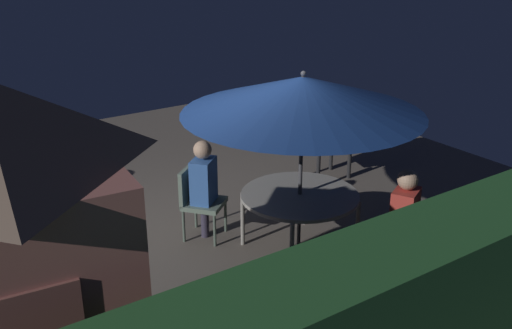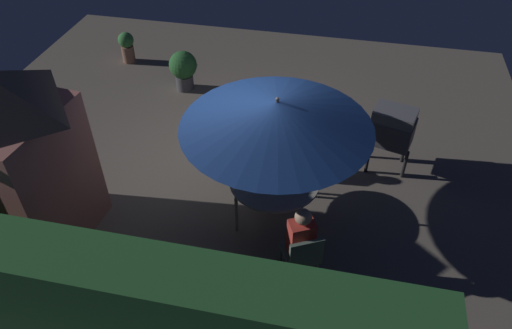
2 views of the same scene
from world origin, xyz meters
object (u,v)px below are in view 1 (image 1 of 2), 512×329
Objects in this scene: garden_shed at (11,274)px; person_in_red at (405,211)px; person_in_blue at (203,178)px; bbq_grill at (327,125)px; chair_far_side at (198,197)px; patio_table at (300,198)px; patio_umbrella at (303,95)px; potted_plant_by_grill at (2,172)px; chair_near_shed at (410,235)px.

garden_shed reaches higher than person_in_red.
bbq_grill is at bearing -166.26° from person_in_blue.
patio_table is at bearing 129.42° from chair_far_side.
bbq_grill is (-5.09, -2.62, -0.56)m from garden_shed.
patio_umbrella reaches higher than potted_plant_by_grill.
patio_umbrella reaches higher than bbq_grill.
chair_far_side is at bearing 12.02° from bbq_grill.
garden_shed is at bearing -0.90° from chair_near_shed.
patio_umbrella is at bearing -62.88° from person_in_red.
patio_umbrella is at bearing -162.02° from garden_shed.
chair_far_side is 2.89m from potted_plant_by_grill.
patio_umbrella reaches higher than chair_near_shed.
chair_far_side is (0.81, -0.98, -0.16)m from patio_table.
patio_table is 1.31m from chair_near_shed.
bbq_grill reaches higher than chair_near_shed.
garden_shed is 3.17× the size of potted_plant_by_grill.
potted_plant_by_grill is 2.99m from person_in_blue.
patio_umbrella is (0.00, 0.00, 1.22)m from patio_table.
potted_plant_by_grill is at bearing -100.59° from garden_shed.
person_in_red is at bearing 117.12° from patio_table.
person_in_red is (1.15, 2.60, -0.06)m from bbq_grill.
chair_near_shed is 0.71× the size of person_in_blue.
garden_shed is 5.75m from bbq_grill.
patio_umbrella is 1.88m from chair_far_side.
patio_umbrella is 2.99× the size of chair_near_shed.
patio_table is 1.22m from patio_umbrella.
person_in_red reaches higher than chair_far_side.
person_in_red is (-3.94, -0.01, -0.62)m from garden_shed.
chair_near_shed is (-3.98, 0.06, -0.88)m from garden_shed.
bbq_grill is 4.64m from potted_plant_by_grill.
garden_shed is 3.99m from person_in_red.
person_in_red is (-3.12, 4.36, 0.28)m from potted_plant_by_grill.
garden_shed is 4.54m from potted_plant_by_grill.
potted_plant_by_grill is (-0.82, -4.37, -0.91)m from garden_shed.
person_in_blue is (-2.63, -2.01, -0.62)m from garden_shed.
patio_table is (-3.38, -1.10, -0.73)m from garden_shed.
patio_table is 4.16m from potted_plant_by_grill.
person_in_blue reaches higher than patio_table.
chair_far_side is 0.71× the size of person_in_red.
potted_plant_by_grill is (3.16, -4.43, -0.02)m from chair_near_shed.
chair_near_shed is (1.11, 2.68, -0.33)m from bbq_grill.
patio_table is 2.29m from bbq_grill.
chair_near_shed is (-0.59, 1.16, -0.16)m from patio_table.
bbq_grill is at bearing -138.40° from patio_umbrella.
patio_table is at bearing -162.02° from garden_shed.
potted_plant_by_grill is at bearing -51.91° from patio_umbrella.
chair_far_side is at bearing -50.58° from patio_umbrella.
bbq_grill is 1.33× the size of chair_far_side.
bbq_grill is (-1.71, -1.52, -1.05)m from patio_umbrella.
person_in_blue reaches higher than bbq_grill.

